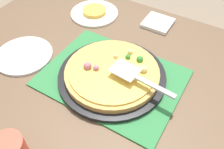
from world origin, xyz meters
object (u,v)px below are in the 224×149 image
(plate_near_left, at_px, (94,13))
(pizza_server, at_px, (137,77))
(pizza, at_px, (112,72))
(served_slice_left, at_px, (94,11))
(pizza_pan, at_px, (112,76))
(plate_side, at_px, (24,55))
(napkin_stack, at_px, (158,23))

(plate_near_left, height_order, pizza_server, pizza_server)
(pizza_server, bearing_deg, pizza, -6.01)
(served_slice_left, bearing_deg, plate_near_left, 0.00)
(pizza_pan, distance_m, plate_side, 0.36)
(plate_side, distance_m, pizza_server, 0.46)
(pizza, height_order, served_slice_left, pizza)
(pizza_pan, distance_m, pizza, 0.02)
(pizza, distance_m, plate_side, 0.36)
(pizza_pan, distance_m, pizza_server, 0.11)
(pizza_pan, xyz_separation_m, pizza_server, (-0.10, 0.01, 0.06))
(plate_near_left, bearing_deg, napkin_stack, -164.91)
(plate_side, xyz_separation_m, served_slice_left, (-0.07, -0.38, 0.01))
(served_slice_left, bearing_deg, pizza_pan, 132.33)
(pizza_pan, relative_size, served_slice_left, 3.45)
(plate_side, height_order, pizza_server, pizza_server)
(plate_side, bearing_deg, plate_near_left, -101.04)
(pizza_pan, height_order, napkin_stack, pizza_pan)
(plate_near_left, bearing_deg, pizza_pan, 132.33)
(pizza_pan, distance_m, napkin_stack, 0.38)
(plate_near_left, bearing_deg, plate_side, 78.96)
(napkin_stack, bearing_deg, served_slice_left, 15.09)
(pizza, height_order, plate_side, pizza)
(pizza, bearing_deg, served_slice_left, -47.48)
(served_slice_left, bearing_deg, pizza, 132.52)
(napkin_stack, bearing_deg, plate_near_left, 15.09)
(napkin_stack, bearing_deg, plate_side, 51.75)
(pizza, bearing_deg, pizza_pan, 57.79)
(served_slice_left, height_order, napkin_stack, served_slice_left)
(pizza_pan, relative_size, plate_side, 1.73)
(plate_near_left, height_order, served_slice_left, served_slice_left)
(pizza, xyz_separation_m, plate_near_left, (0.28, -0.30, -0.03))
(plate_side, bearing_deg, pizza_pan, -167.87)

